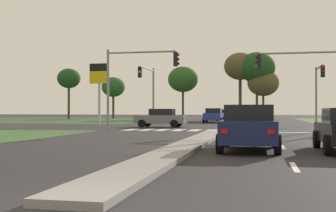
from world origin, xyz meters
TOP-DOWN VIEW (x-y plane):
  - ground_plane at (0.00, 30.00)m, footprint 200.00×200.00m
  - grass_verge_far_left at (-25.50, 54.50)m, footprint 35.00×35.00m
  - median_island_near at (0.00, 11.00)m, footprint 1.20×22.00m
  - median_island_far at (0.00, 55.00)m, footprint 1.20×36.00m
  - lane_dash_near at (3.50, 5.56)m, footprint 0.14×2.00m
  - lane_dash_second at (3.50, 11.56)m, footprint 0.14×2.00m
  - lane_dash_third at (3.50, 17.56)m, footprint 0.14×2.00m
  - stop_bar_near at (3.80, 23.00)m, footprint 6.40×0.50m
  - crosswalk_bar_near at (-6.40, 24.80)m, footprint 0.70×2.80m
  - crosswalk_bar_second at (-5.25, 24.80)m, footprint 0.70×2.80m
  - crosswalk_bar_third at (-4.10, 24.80)m, footprint 0.70×2.80m
  - crosswalk_bar_fourth at (-2.95, 24.80)m, footprint 0.70×2.80m
  - crosswalk_bar_fifth at (-1.80, 24.80)m, footprint 0.70×2.80m
  - crosswalk_bar_sixth at (-0.65, 24.80)m, footprint 0.70×2.80m
  - crosswalk_bar_seventh at (0.50, 24.80)m, footprint 0.70×2.80m
  - car_teal_near at (-2.26, 55.35)m, footprint 1.94×4.59m
  - car_grey_second at (-5.37, 30.03)m, footprint 4.19×2.04m
  - car_white_third at (-2.24, 62.15)m, footprint 2.01×4.25m
  - car_blue_fourth at (-2.44, 43.58)m, footprint 2.07×4.36m
  - car_navy_sixth at (2.31, 9.96)m, footprint 2.02×4.49m
  - traffic_signal_far_right at (7.60, 34.82)m, footprint 0.32×4.79m
  - traffic_signal_far_left at (-7.60, 34.64)m, footprint 0.32×5.30m
  - traffic_signal_near_right at (5.57, 23.40)m, footprint 5.36×0.32m
  - traffic_signal_near_left at (-5.74, 23.40)m, footprint 5.09×0.32m
  - pedestrian_at_median at (0.12, 39.37)m, footprint 0.34×0.34m
  - fuel_price_totem at (-11.68, 32.61)m, footprint 1.80×0.24m
  - treeline_near at (-27.41, 60.83)m, footprint 3.70×3.70m
  - treeline_second at (-21.39, 65.08)m, footprint 3.87×3.87m
  - treeline_third at (-9.17, 62.47)m, footprint 4.66×4.66m
  - treeline_fourth at (-0.42, 63.00)m, footprint 4.89×4.89m
  - treeline_fifth at (2.08, 62.51)m, footprint 5.46×5.46m
  - treeline_sixth at (3.02, 62.54)m, footprint 4.68×4.68m

SIDE VIEW (x-z plane):
  - ground_plane at x=0.00m, z-range 0.00..0.00m
  - grass_verge_far_left at x=-25.50m, z-range 0.00..0.01m
  - lane_dash_near at x=3.50m, z-range 0.00..0.01m
  - lane_dash_second at x=3.50m, z-range 0.00..0.01m
  - lane_dash_third at x=3.50m, z-range 0.00..0.01m
  - stop_bar_near at x=3.80m, z-range 0.00..0.01m
  - crosswalk_bar_near at x=-6.40m, z-range 0.00..0.01m
  - crosswalk_bar_second at x=-5.25m, z-range 0.00..0.01m
  - crosswalk_bar_third at x=-4.10m, z-range 0.00..0.01m
  - crosswalk_bar_fourth at x=-2.95m, z-range 0.00..0.01m
  - crosswalk_bar_fifth at x=-1.80m, z-range 0.00..0.01m
  - crosswalk_bar_sixth at x=-0.65m, z-range 0.00..0.01m
  - crosswalk_bar_seventh at x=0.50m, z-range 0.00..0.01m
  - median_island_near at x=0.00m, z-range 0.00..0.14m
  - median_island_far at x=0.00m, z-range 0.00..0.14m
  - car_teal_near at x=-2.26m, z-range 0.02..1.52m
  - car_grey_second at x=-5.37m, z-range 0.02..1.53m
  - car_white_third at x=-2.24m, z-range 0.02..1.54m
  - car_navy_sixth at x=2.31m, z-range 0.02..1.59m
  - car_blue_fourth at x=-2.44m, z-range 0.02..1.63m
  - pedestrian_at_median at x=0.12m, z-range 0.33..2.07m
  - traffic_signal_near_right at x=5.57m, z-range 1.05..6.31m
  - traffic_signal_far_right at x=7.60m, z-range 1.03..6.35m
  - traffic_signal_far_left at x=-7.60m, z-range 1.08..6.56m
  - traffic_signal_near_left at x=-5.74m, z-range 1.08..6.65m
  - fuel_price_totem at x=-11.68m, z-range 1.29..6.92m
  - treeline_second at x=-21.39m, z-range 1.77..8.67m
  - treeline_sixth at x=3.02m, z-range 1.73..9.21m
  - treeline_third at x=-9.17m, z-range 2.08..10.24m
  - treeline_near at x=-27.41m, z-range 2.39..10.45m
  - treeline_fifth at x=2.08m, z-range 2.70..12.80m
  - treeline_fourth at x=-0.42m, z-range 2.94..13.12m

